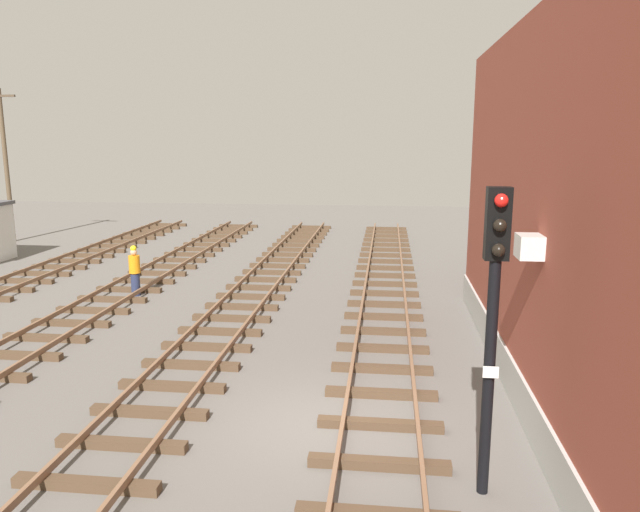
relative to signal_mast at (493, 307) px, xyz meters
name	(u,v)px	position (x,y,z in m)	size (l,w,h in m)	color
ground_plane	(328,426)	(-2.74, 1.99, -3.14)	(80.00, 80.00, 0.00)	#605B56
track_near_building	(380,423)	(-1.69, 1.99, -3.02)	(2.50, 54.13, 0.32)	#4C3826
track_centre	(149,411)	(-6.47, 1.99, -3.02)	(2.50, 54.13, 0.32)	#4C3826
signal_mast	(493,307)	(0.00, 0.00, 0.00)	(0.36, 0.40, 4.98)	black
utility_pole_far	(6,163)	(-22.50, 21.74, 1.21)	(1.80, 0.24, 8.32)	brown
track_worker_foreground	(135,271)	(-10.77, 11.24, -2.21)	(0.40, 0.40, 1.87)	#262D4C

